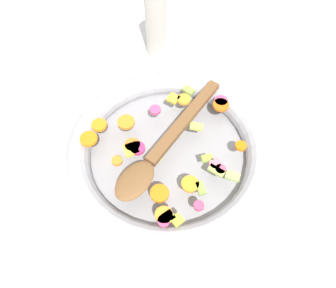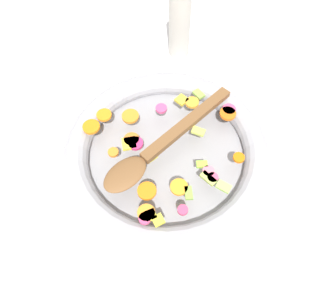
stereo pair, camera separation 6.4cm
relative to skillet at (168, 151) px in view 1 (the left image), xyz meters
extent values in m
plane|color=silver|center=(0.00, 0.00, -0.02)|extent=(4.00, 4.00, 0.00)
cylinder|color=gray|center=(0.00, 0.00, -0.02)|extent=(0.37, 0.37, 0.01)
torus|color=#9E9EA5|center=(0.00, 0.00, 0.00)|extent=(0.42, 0.42, 0.05)
cylinder|color=orange|center=(-0.07, 0.01, 0.03)|extent=(0.04, 0.04, 0.01)
cylinder|color=orange|center=(-0.04, -0.14, 0.03)|extent=(0.04, 0.04, 0.01)
cylinder|color=orange|center=(-0.07, 0.07, 0.03)|extent=(0.04, 0.04, 0.01)
cylinder|color=orange|center=(0.02, -0.09, 0.03)|extent=(0.04, 0.04, 0.01)
cylinder|color=orange|center=(0.06, 0.10, 0.03)|extent=(0.04, 0.04, 0.01)
cylinder|color=orange|center=(-0.04, -0.10, 0.03)|extent=(0.05, 0.05, 0.01)
cylinder|color=orange|center=(-0.13, 0.07, 0.03)|extent=(0.04, 0.04, 0.01)
cylinder|color=orange|center=(0.14, -0.03, 0.03)|extent=(0.03, 0.03, 0.01)
cylinder|color=orange|center=(-0.15, 0.04, 0.03)|extent=(0.03, 0.03, 0.01)
cylinder|color=orange|center=(-0.10, -0.02, 0.03)|extent=(0.03, 0.03, 0.01)
cylinder|color=orange|center=(0.13, 0.07, 0.03)|extent=(0.05, 0.05, 0.01)
cube|color=#B4CC5C|center=(0.08, -0.08, 0.03)|extent=(0.03, 0.03, 0.01)
cube|color=#82B643|center=(0.04, -0.11, 0.03)|extent=(0.02, 0.03, 0.01)
cube|color=#8BB549|center=(0.07, 0.12, 0.03)|extent=(0.03, 0.03, 0.01)
cube|color=#A9D561|center=(0.10, -0.09, 0.03)|extent=(0.03, 0.03, 0.01)
cube|color=#94CE3B|center=(0.07, -0.05, 0.03)|extent=(0.02, 0.01, 0.01)
cube|color=#BDCF52|center=(0.06, 0.03, 0.03)|extent=(0.03, 0.03, 0.01)
cylinder|color=#DE7083|center=(0.08, -0.06, 0.03)|extent=(0.03, 0.03, 0.01)
cylinder|color=#E74D71|center=(0.08, -0.08, 0.03)|extent=(0.02, 0.02, 0.01)
cylinder|color=#D6487D|center=(-0.01, 0.09, 0.03)|extent=(0.03, 0.03, 0.01)
cylinder|color=#D62F6B|center=(-0.06, 0.00, 0.03)|extent=(0.04, 0.04, 0.01)
cylinder|color=#E44373|center=(-0.04, -0.15, 0.03)|extent=(0.03, 0.03, 0.01)
cylinder|color=#D64269|center=(0.03, -0.14, 0.03)|extent=(0.02, 0.02, 0.01)
cylinder|color=#DA4978|center=(0.13, 0.08, 0.03)|extent=(0.04, 0.04, 0.01)
cube|color=gold|center=(-0.03, -0.15, 0.03)|extent=(0.03, 0.03, 0.01)
cube|color=yellow|center=(-0.02, -0.15, 0.03)|extent=(0.03, 0.03, 0.01)
cube|color=yellow|center=(-0.03, -0.03, 0.03)|extent=(0.03, 0.03, 0.01)
cube|color=yellow|center=(-0.02, -0.02, 0.03)|extent=(0.03, 0.03, 0.01)
cube|color=gold|center=(0.03, 0.11, 0.03)|extent=(0.03, 0.03, 0.01)
cube|color=yellow|center=(-0.07, 0.00, 0.03)|extent=(0.03, 0.03, 0.01)
cube|color=brown|center=(0.04, 0.04, 0.04)|extent=(0.19, 0.18, 0.01)
ellipsoid|color=brown|center=(-0.08, -0.07, 0.04)|extent=(0.10, 0.10, 0.01)
cylinder|color=#B2ADA3|center=(0.03, 0.31, 0.07)|extent=(0.05, 0.05, 0.17)
camera|label=1|loc=(-0.07, -0.33, 0.57)|focal=35.00mm
camera|label=2|loc=(0.00, -0.34, 0.57)|focal=35.00mm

